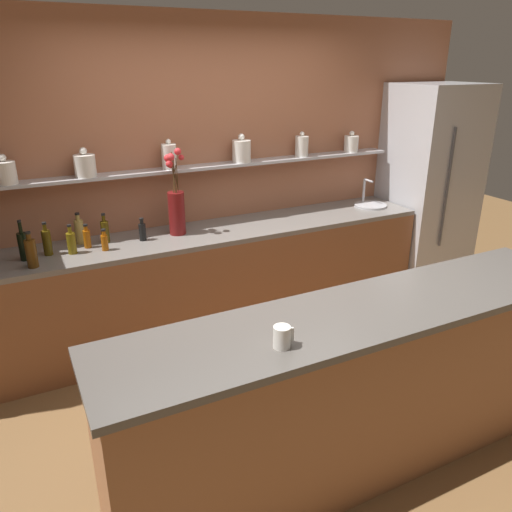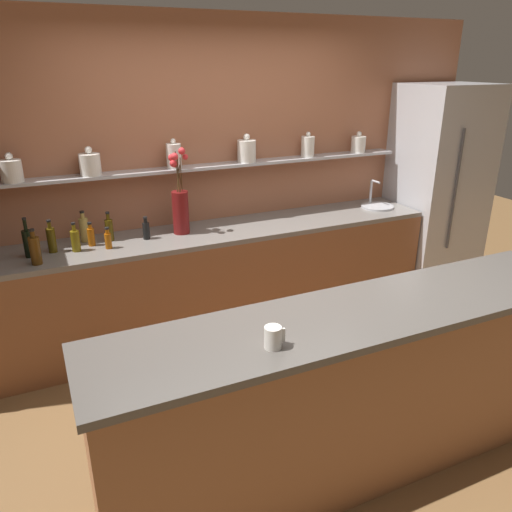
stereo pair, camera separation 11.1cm
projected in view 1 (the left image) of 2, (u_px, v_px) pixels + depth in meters
The scene contains 17 objects.
ground_plane at pixel (300, 403), 3.48m from camera, with size 12.00×12.00×0.00m, color brown.
back_wall_unit at pixel (209, 175), 4.33m from camera, with size 5.20×0.28×2.60m.
back_counter_unit at pixel (218, 280), 4.31m from camera, with size 3.75×0.62×0.92m.
island_counter at pixel (359, 389), 2.79m from camera, with size 2.90×0.61×1.02m.
refrigerator at pixel (428, 189), 5.03m from camera, with size 0.79×0.73×2.04m.
flower_vase at pixel (176, 206), 3.96m from camera, with size 0.15×0.16×0.69m.
sink_fixture at pixel (370, 204), 4.81m from camera, with size 0.31×0.31×0.25m.
bottle_sauce_0 at pixel (87, 238), 3.72m from camera, with size 0.05×0.05×0.18m.
bottle_wine_1 at pixel (23, 245), 3.48m from camera, with size 0.07×0.07×0.29m.
bottle_sauce_2 at pixel (142, 231), 3.87m from camera, with size 0.06×0.06×0.18m.
bottle_spirit_3 at pixel (79, 231), 3.80m from camera, with size 0.07×0.07×0.24m.
bottle_oil_4 at pixel (47, 242), 3.57m from camera, with size 0.06×0.06×0.25m.
bottle_oil_5 at pixel (71, 242), 3.60m from camera, with size 0.06×0.06×0.22m.
bottle_oil_6 at pixel (105, 231), 3.83m from camera, with size 0.06×0.06×0.23m.
bottle_spirit_7 at pixel (31, 253), 3.36m from camera, with size 0.07×0.07×0.25m.
bottle_sauce_8 at pixel (105, 241), 3.67m from camera, with size 0.05×0.05×0.16m.
coffee_mug at pixel (282, 337), 2.24m from camera, with size 0.10×0.08×0.10m.
Camera 1 is at (-1.56, -2.42, 2.23)m, focal length 35.00 mm.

